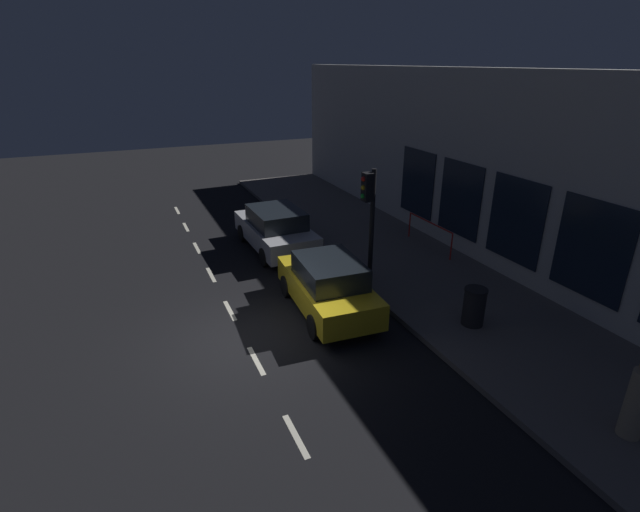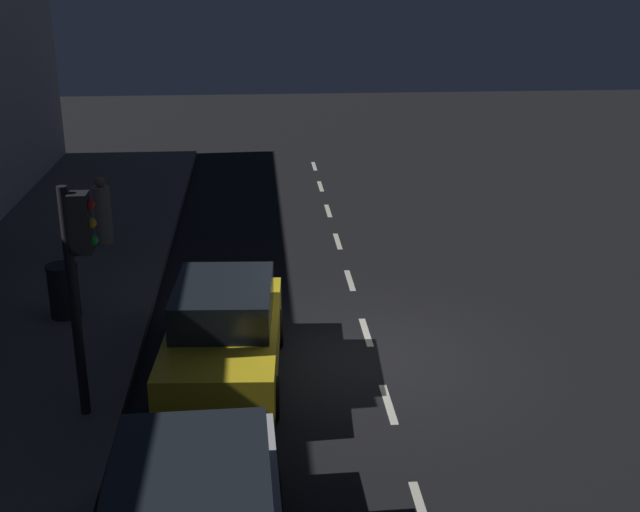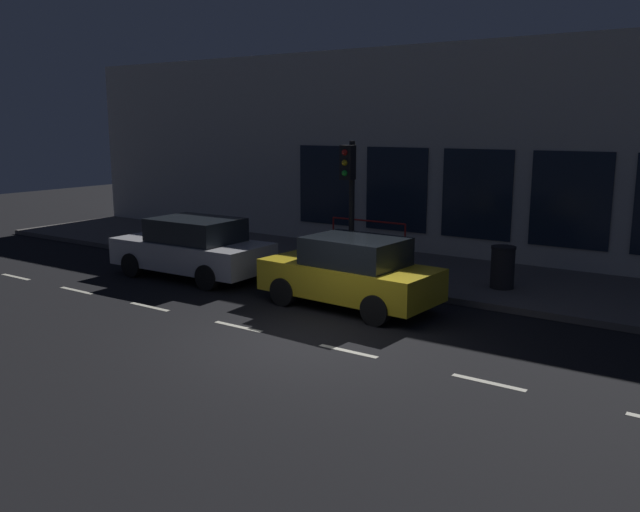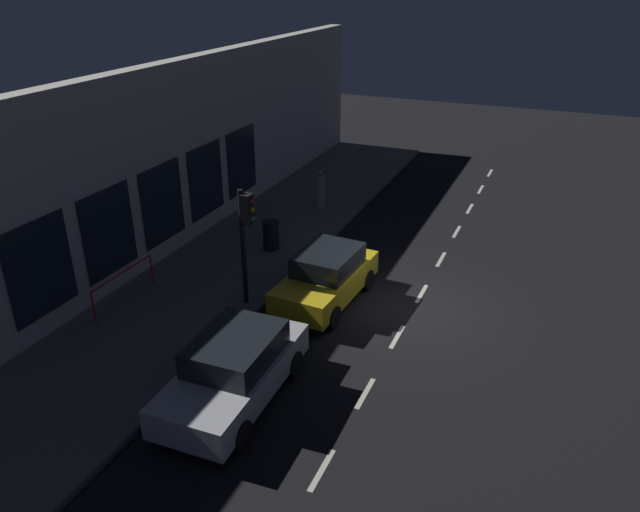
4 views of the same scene
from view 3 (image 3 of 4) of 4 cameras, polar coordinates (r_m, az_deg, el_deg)
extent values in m
plane|color=black|center=(12.53, -1.49, -7.31)|extent=(60.00, 60.00, 0.00)
cube|color=#5B5654|center=(17.76, 10.40, -1.66)|extent=(4.50, 32.00, 0.15)
cube|color=beige|center=(19.71, 13.78, 8.46)|extent=(0.60, 32.00, 6.27)
cube|color=#192333|center=(18.71, 20.67, 4.51)|extent=(0.04, 2.07, 2.55)
cube|color=#192333|center=(19.48, 13.29, 5.17)|extent=(0.04, 2.07, 2.55)
cube|color=#192333|center=(20.54, 6.55, 5.70)|extent=(0.04, 2.07, 2.55)
cube|color=#192333|center=(21.86, 0.54, 6.10)|extent=(0.04, 2.07, 2.55)
cube|color=beige|center=(10.94, 14.26, -10.47)|extent=(0.12, 1.20, 0.01)
cube|color=beige|center=(12.00, 2.43, -8.15)|extent=(0.12, 1.20, 0.01)
cube|color=beige|center=(13.48, -7.04, -6.02)|extent=(0.12, 1.20, 0.01)
cube|color=beige|center=(15.26, -14.41, -4.24)|extent=(0.12, 1.20, 0.01)
cube|color=beige|center=(17.26, -20.14, -2.79)|extent=(0.12, 1.20, 0.01)
cube|color=beige|center=(19.39, -24.64, -1.64)|extent=(0.12, 1.20, 0.01)
cylinder|color=black|center=(16.73, 2.73, 3.96)|extent=(0.14, 0.14, 3.43)
cube|color=black|center=(16.45, 2.40, 8.02)|extent=(0.26, 0.32, 0.84)
sphere|color=red|center=(16.32, 2.14, 8.88)|extent=(0.15, 0.15, 0.15)
sphere|color=gold|center=(16.33, 2.13, 8.00)|extent=(0.15, 0.15, 0.15)
sphere|color=green|center=(16.35, 2.13, 7.12)|extent=(0.15, 0.15, 0.15)
cube|color=#B7B7BC|center=(17.86, -10.94, 0.21)|extent=(1.96, 4.33, 0.70)
cube|color=black|center=(17.63, -10.61, 2.23)|extent=(1.69, 2.27, 0.60)
cylinder|color=black|center=(18.29, -15.80, -0.75)|extent=(0.23, 0.64, 0.64)
cylinder|color=black|center=(19.45, -11.95, 0.14)|extent=(0.23, 0.64, 0.64)
cylinder|color=black|center=(16.41, -9.65, -1.82)|extent=(0.23, 0.64, 0.64)
cylinder|color=black|center=(17.70, -5.83, -0.76)|extent=(0.23, 0.64, 0.64)
cube|color=gold|center=(14.65, 2.53, -2.00)|extent=(1.96, 4.04, 0.70)
cube|color=black|center=(14.43, 3.07, 0.42)|extent=(1.64, 2.14, 0.60)
cylinder|color=black|center=(14.84, -3.15, -3.07)|extent=(0.26, 0.65, 0.64)
cylinder|color=black|center=(16.06, 0.62, -1.95)|extent=(0.26, 0.65, 0.64)
cylinder|color=black|center=(13.42, 4.81, -4.64)|extent=(0.26, 0.65, 0.64)
cylinder|color=black|center=(14.76, 8.22, -3.26)|extent=(0.26, 0.65, 0.64)
cylinder|color=black|center=(16.35, 15.39, -1.03)|extent=(0.56, 0.56, 0.95)
cylinder|color=black|center=(16.25, 15.49, 0.70)|extent=(0.58, 0.58, 0.06)
cylinder|color=red|center=(19.74, 7.30, 1.35)|extent=(0.05, 0.05, 0.95)
cylinder|color=red|center=(20.99, 1.15, 2.03)|extent=(0.05, 0.05, 0.95)
cylinder|color=red|center=(20.26, 4.15, 3.03)|extent=(0.05, 2.53, 0.05)
camera|label=1|loc=(8.31, 60.79, 23.16)|focal=26.52mm
camera|label=2|loc=(22.76, -25.93, 16.20)|focal=45.92mm
camera|label=4|loc=(23.49, -42.42, 20.73)|focal=34.35mm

